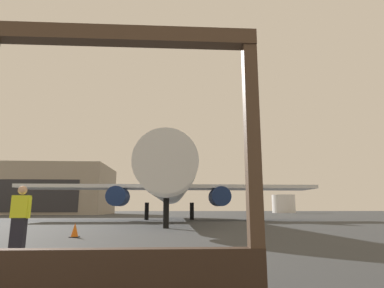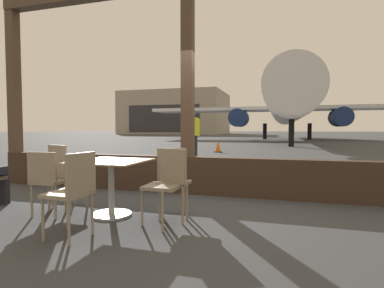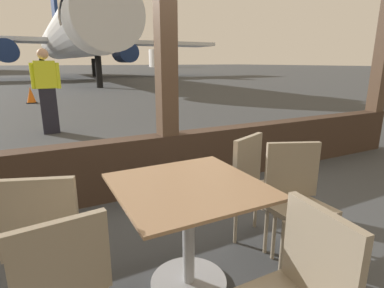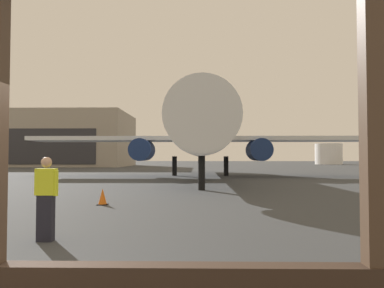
# 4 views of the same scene
# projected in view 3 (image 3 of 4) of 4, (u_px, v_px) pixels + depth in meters

# --- Properties ---
(ground_plane) EXTENTS (220.00, 220.00, 0.00)m
(ground_plane) POSITION_uv_depth(u_px,v_px,m) (41.00, 74.00, 38.08)
(ground_plane) COLOR #383A3D
(window_frame) EXTENTS (7.91, 0.24, 3.86)m
(window_frame) POSITION_uv_depth(u_px,v_px,m) (166.00, 73.00, 3.41)
(window_frame) COLOR #38281E
(window_frame) RESTS_ON ground
(dining_table) EXTENTS (0.89, 0.89, 0.73)m
(dining_table) POSITION_uv_depth(u_px,v_px,m) (188.00, 223.00, 2.00)
(dining_table) COLOR #8C6B4C
(dining_table) RESTS_ON ground
(cafe_chair_window_right) EXTENTS (0.50, 0.50, 0.90)m
(cafe_chair_window_right) POSITION_uv_depth(u_px,v_px,m) (295.00, 194.00, 2.25)
(cafe_chair_window_right) COLOR gray
(cafe_chair_window_right) RESTS_ON ground
(cafe_chair_aisle_left) EXTENTS (0.50, 0.50, 0.89)m
(cafe_chair_aisle_left) POSITION_uv_depth(u_px,v_px,m) (257.00, 181.00, 2.54)
(cafe_chair_aisle_left) COLOR gray
(cafe_chair_aisle_left) RESTS_ON ground
(cafe_chair_aisle_right) EXTENTS (0.49, 0.49, 0.92)m
(cafe_chair_aisle_right) POSITION_uv_depth(u_px,v_px,m) (47.00, 237.00, 1.69)
(cafe_chair_aisle_right) COLOR gray
(cafe_chair_aisle_right) RESTS_ON ground
(cafe_chair_side_extra) EXTENTS (0.42, 0.42, 0.85)m
(cafe_chair_side_extra) POSITION_uv_depth(u_px,v_px,m) (61.00, 278.00, 1.41)
(cafe_chair_side_extra) COLOR gray
(cafe_chair_side_extra) RESTS_ON ground
(airplane) EXTENTS (30.09, 29.73, 10.51)m
(airplane) POSITION_uv_depth(u_px,v_px,m) (71.00, 36.00, 26.90)
(airplane) COLOR silver
(airplane) RESTS_ON ground
(ground_crew_worker) EXTENTS (0.55, 0.22, 1.74)m
(ground_crew_worker) POSITION_uv_depth(u_px,v_px,m) (47.00, 91.00, 6.36)
(ground_crew_worker) COLOR black
(ground_crew_worker) RESTS_ON ground
(traffic_cone) EXTENTS (0.36, 0.36, 0.59)m
(traffic_cone) POSITION_uv_depth(u_px,v_px,m) (31.00, 96.00, 11.30)
(traffic_cone) COLOR orange
(traffic_cone) RESTS_ON ground
(fuel_storage_tank) EXTENTS (6.21, 6.21, 4.88)m
(fuel_storage_tank) POSITION_uv_depth(u_px,v_px,m) (160.00, 58.00, 89.27)
(fuel_storage_tank) COLOR white
(fuel_storage_tank) RESTS_ON ground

